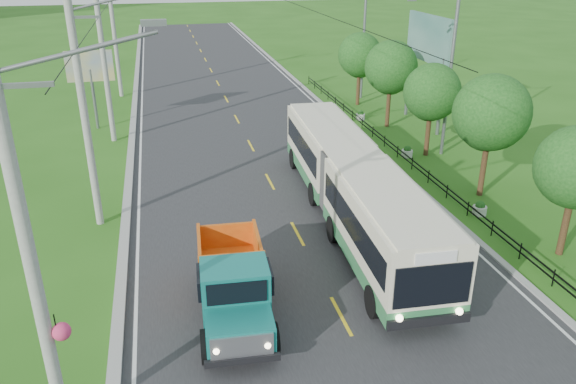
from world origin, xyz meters
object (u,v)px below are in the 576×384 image
object	(u,v)px
pole_mid	(104,60)
streetlight_far	(362,36)
tree_second	(576,171)
tree_fourth	(432,95)
pole_far	(115,33)
bus	(353,182)
planter_near	(480,209)
planter_mid	(407,152)
streetlight_mid	(448,71)
dump_truck	(233,282)
tree_back	(360,57)
tree_third	(490,116)
tree_fifth	(391,70)
billboard_right	(428,46)
billboard_left	(90,71)
pole_near	(85,112)
planter_far	(360,116)
pole_nearest	(33,261)

from	to	relation	value
pole_mid	streetlight_far	bearing A→B (deg)	20.32
tree_second	tree_fourth	size ratio (longest dim) A/B	0.98
pole_far	bus	world-z (taller)	pole_far
planter_near	planter_mid	distance (m)	8.00
streetlight_mid	dump_truck	bearing A→B (deg)	-136.76
tree_back	tree_third	bearing A→B (deg)	-90.00
tree_fifth	streetlight_far	xyz separation A→B (m)	(0.79, 7.86, 1.05)
tree_third	billboard_right	bearing A→B (deg)	78.36
tree_back	planter_near	xyz separation A→B (m)	(-1.26, -20.14, -3.37)
pole_far	planter_mid	size ratio (longest dim) A/B	14.93
tree_second	dump_truck	world-z (taller)	tree_second
tree_third	billboard_left	world-z (taller)	tree_third
pole_near	pole_mid	xyz separation A→B (m)	(0.00, 12.00, 0.00)
pole_far	billboard_left	size ratio (longest dim) A/B	1.92
tree_back	planter_mid	size ratio (longest dim) A/B	8.21
tree_third	tree_fourth	bearing A→B (deg)	90.00
billboard_left	dump_truck	size ratio (longest dim) A/B	0.88
tree_fourth	billboard_right	bearing A→B (deg)	67.36
pole_far	planter_far	bearing A→B (deg)	-33.12
pole_near	billboard_left	bearing A→B (deg)	94.72
tree_fourth	tree_back	world-z (taller)	tree_back
tree_fifth	tree_back	size ratio (longest dim) A/B	1.05
planter_far	billboard_right	distance (m)	6.58
pole_near	billboard_left	xyz separation A→B (m)	(-1.24, 15.00, -1.23)
tree_second	billboard_left	bearing A→B (deg)	131.52
tree_third	streetlight_mid	bearing A→B (deg)	82.36
pole_mid	billboard_left	bearing A→B (deg)	112.42
tree_second	billboard_left	world-z (taller)	tree_second
billboard_left	pole_mid	bearing A→B (deg)	-67.58
tree_second	tree_third	xyz separation A→B (m)	(0.00, 6.00, 0.47)
pole_near	planter_near	bearing A→B (deg)	-10.09
pole_nearest	tree_back	distance (m)	34.33
pole_near	tree_second	xyz separation A→B (m)	(18.12, -6.86, -1.57)
tree_third	tree_fifth	world-z (taller)	tree_third
pole_mid	billboard_right	distance (m)	20.59
tree_third	dump_truck	size ratio (longest dim) A/B	1.02
planter_near	billboard_right	size ratio (longest dim) A/B	0.09
tree_third	planter_near	bearing A→B (deg)	-120.41
streetlight_mid	bus	size ratio (longest dim) A/B	0.54
streetlight_far	billboard_left	xyz separation A→B (m)	(-20.14, -4.00, -1.04)
dump_truck	billboard_left	bearing A→B (deg)	107.93
tree_third	tree_fifth	bearing A→B (deg)	90.00
tree_second	planter_far	distance (m)	20.16
pole_nearest	streetlight_far	world-z (taller)	pole_nearest
tree_second	bus	size ratio (longest dim) A/B	0.31
pole_mid	pole_far	distance (m)	12.00
tree_back	billboard_right	size ratio (longest dim) A/B	0.75
tree_fourth	bus	xyz separation A→B (m)	(-7.27, -7.59, -1.64)
tree_third	streetlight_mid	world-z (taller)	streetlight_mid
pole_far	planter_far	world-z (taller)	pole_far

